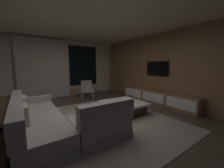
% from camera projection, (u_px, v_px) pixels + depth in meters
% --- Properties ---
extents(floor, '(9.20, 9.20, 0.00)m').
position_uv_depth(floor, '(92.00, 122.00, 3.45)').
color(floor, '#473D33').
extents(back_wall_with_window, '(6.60, 0.30, 2.70)m').
position_uv_depth(back_wall_with_window, '(56.00, 68.00, 6.17)').
color(back_wall_with_window, beige).
rests_on(back_wall_with_window, floor).
extents(media_wall, '(0.12, 7.80, 2.70)m').
position_uv_depth(media_wall, '(165.00, 69.00, 5.00)').
color(media_wall, '#8E6642').
rests_on(media_wall, floor).
extents(ceiling, '(8.20, 8.20, 0.00)m').
position_uv_depth(ceiling, '(90.00, 12.00, 3.08)').
color(ceiling, beige).
extents(area_rug, '(3.20, 3.80, 0.01)m').
position_uv_depth(area_rug, '(106.00, 120.00, 3.56)').
color(area_rug, gray).
rests_on(area_rug, floor).
extents(sectional_couch, '(1.98, 2.50, 0.82)m').
position_uv_depth(sectional_couch, '(54.00, 122.00, 2.74)').
color(sectional_couch, gray).
rests_on(sectional_couch, floor).
extents(coffee_table, '(1.16, 1.16, 0.36)m').
position_uv_depth(coffee_table, '(123.00, 107.00, 4.04)').
color(coffee_table, '#3E2B1A').
rests_on(coffee_table, floor).
extents(book_stack_on_coffee_table, '(0.24, 0.18, 0.09)m').
position_uv_depth(book_stack_on_coffee_table, '(126.00, 102.00, 3.91)').
color(book_stack_on_coffee_table, '#B54FAE').
rests_on(book_stack_on_coffee_table, coffee_table).
extents(accent_chair_near_window, '(0.68, 0.69, 0.78)m').
position_uv_depth(accent_chair_near_window, '(87.00, 89.00, 5.97)').
color(accent_chair_near_window, '#B2ADA0').
rests_on(accent_chair_near_window, floor).
extents(side_stool, '(0.32, 0.32, 0.46)m').
position_uv_depth(side_stool, '(74.00, 91.00, 5.70)').
color(side_stool, '#BF4C1E').
rests_on(side_stool, floor).
extents(media_console, '(0.46, 3.10, 0.52)m').
position_uv_depth(media_console, '(157.00, 98.00, 5.02)').
color(media_console, '#8E6642').
rests_on(media_console, floor).
extents(mounted_tv, '(0.05, 0.97, 0.56)m').
position_uv_depth(mounted_tv, '(157.00, 69.00, 5.14)').
color(mounted_tv, black).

